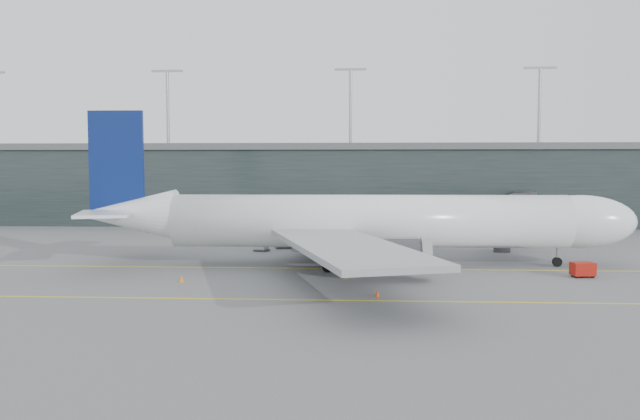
{
  "coord_description": "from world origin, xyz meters",
  "views": [
    {
      "loc": [
        5.81,
        -70.59,
        11.0
      ],
      "look_at": [
        2.12,
        -4.0,
        6.33
      ],
      "focal_mm": 35.0,
      "sensor_mm": 36.0,
      "label": 1
    }
  ],
  "objects": [
    {
      "name": "ground",
      "position": [
        0.0,
        0.0,
        0.0
      ],
      "size": [
        320.0,
        320.0,
        0.0
      ],
      "primitive_type": "plane",
      "color": "#58595D",
      "rests_on": "ground"
    },
    {
      "name": "taxiline_a",
      "position": [
        0.0,
        -4.0,
        0.01
      ],
      "size": [
        160.0,
        0.25,
        0.02
      ],
      "primitive_type": "cube",
      "color": "yellow",
      "rests_on": "ground"
    },
    {
      "name": "taxiline_b",
      "position": [
        0.0,
        -20.0,
        0.01
      ],
      "size": [
        160.0,
        0.25,
        0.02
      ],
      "primitive_type": "cube",
      "color": "yellow",
      "rests_on": "ground"
    },
    {
      "name": "taxiline_lead_main",
      "position": [
        5.0,
        20.0,
        0.01
      ],
      "size": [
        0.25,
        60.0,
        0.02
      ],
      "primitive_type": "cube",
      "color": "yellow",
      "rests_on": "ground"
    },
    {
      "name": "terminal",
      "position": [
        -0.0,
        58.0,
        7.62
      ],
      "size": [
        240.0,
        36.0,
        29.0
      ],
      "color": "#1E2929",
      "rests_on": "ground"
    },
    {
      "name": "main_aircraft",
      "position": [
        7.03,
        -1.77,
        4.82
      ],
      "size": [
        61.16,
        57.6,
        17.19
      ],
      "rotation": [
        0.0,
        0.0,
        0.02
      ],
      "color": "white",
      "rests_on": "ground"
    },
    {
      "name": "jet_bridge",
      "position": [
        27.62,
        24.0,
        5.03
      ],
      "size": [
        17.98,
        43.42,
        6.71
      ],
      "rotation": [
        0.0,
        0.0,
        -0.35
      ],
      "color": "#2E2F34",
      "rests_on": "ground"
    },
    {
      "name": "gse_cart",
      "position": [
        28.51,
        -7.93,
        0.82
      ],
      "size": [
        2.34,
        1.67,
        1.48
      ],
      "rotation": [
        0.0,
        0.0,
        0.14
      ],
      "color": "#9E150B",
      "rests_on": "ground"
    },
    {
      "name": "uld_a",
      "position": [
        -6.23,
        9.29,
        0.86
      ],
      "size": [
        2.19,
        1.98,
        1.64
      ],
      "rotation": [
        0.0,
        0.0,
        -0.36
      ],
      "color": "#3B3B40",
      "rests_on": "ground"
    },
    {
      "name": "uld_b",
      "position": [
        -3.73,
        12.29,
        1.06
      ],
      "size": [
        2.61,
        2.31,
        2.01
      ],
      "rotation": [
        0.0,
        0.0,
        0.28
      ],
      "color": "#3B3B40",
      "rests_on": "ground"
    },
    {
      "name": "uld_c",
      "position": [
        0.63,
        10.65,
        0.87
      ],
      "size": [
        2.17,
        1.93,
        1.65
      ],
      "rotation": [
        0.0,
        0.0,
        0.3
      ],
      "color": "#3B3B40",
      "rests_on": "ground"
    },
    {
      "name": "cone_wing_stbd",
      "position": [
        7.78,
        -18.23,
        0.31
      ],
      "size": [
        0.4,
        0.4,
        0.63
      ],
      "primitive_type": "cone",
      "color": "#F0420D",
      "rests_on": "ground"
    },
    {
      "name": "cone_wing_port",
      "position": [
        9.12,
        11.71,
        0.38
      ],
      "size": [
        0.48,
        0.48,
        0.76
      ],
      "primitive_type": "cone",
      "color": "red",
      "rests_on": "ground"
    },
    {
      "name": "cone_tail",
      "position": [
        -10.61,
        -12.78,
        0.34
      ],
      "size": [
        0.43,
        0.43,
        0.69
      ],
      "primitive_type": "cone",
      "color": "orange",
      "rests_on": "ground"
    }
  ]
}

